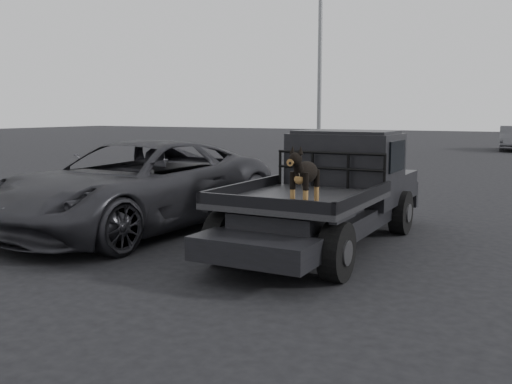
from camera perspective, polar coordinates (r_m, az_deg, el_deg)
The scene contains 6 objects.
ground at distance 7.25m, azimuth 2.58°, elevation -8.93°, with size 120.00×120.00×0.00m, color black.
flatbed_ute at distance 9.05m, azimuth 6.87°, elevation -2.56°, with size 2.00×5.40×0.92m, color black, non-canonical shape.
ute_cab at distance 9.82m, azimuth 8.99°, elevation 3.52°, with size 1.72×1.30×0.88m, color black, non-canonical shape.
headache_rack at distance 9.13m, azimuth 7.41°, elevation 2.18°, with size 1.80×0.08×0.55m, color black, non-canonical shape.
dog at distance 7.28m, azimuth 4.92°, elevation 1.50°, with size 0.32×0.60×0.74m, color black, non-canonical shape.
parked_suv at distance 10.50m, azimuth -11.85°, elevation 0.65°, with size 2.65×5.74×1.60m, color #29292E.
Camera 1 is at (2.99, -6.26, 2.12)m, focal length 40.00 mm.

